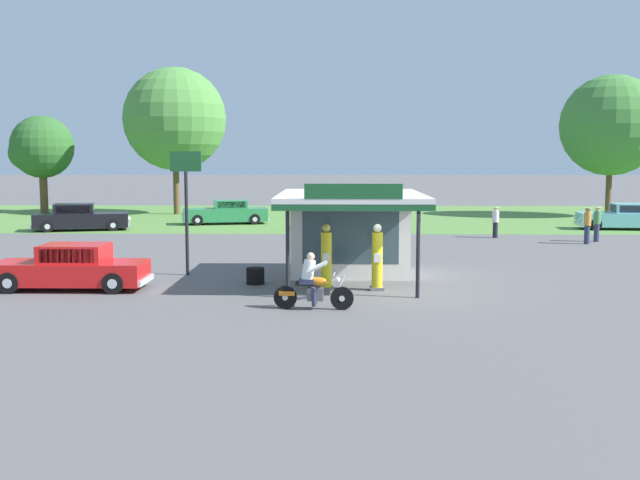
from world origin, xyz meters
name	(u,v)px	position (x,y,z in m)	size (l,w,h in m)	color
ground_plane	(402,294)	(0.00, 0.00, 0.00)	(300.00, 300.00, 0.00)	#5B5959
grass_verge_strip	(364,217)	(0.00, 30.00, 0.00)	(120.00, 24.00, 0.01)	#56843D
service_station_kiosk	(350,227)	(-1.51, 3.69, 1.73)	(4.77, 6.84, 3.41)	silver
gas_pump_nearside	(326,260)	(-2.31, 0.75, 0.96)	(0.44, 0.44, 2.10)	slate
gas_pump_offside	(377,260)	(-0.71, 0.75, 0.96)	(0.44, 0.44, 2.09)	slate
motorcycle_with_rider	(312,286)	(-2.66, -2.30, 0.65)	(2.21, 0.70, 1.58)	black
featured_classic_sedan	(71,269)	(-10.40, 0.74, 0.66)	(4.97, 1.88, 1.44)	red
parked_car_back_row_centre	(623,218)	(14.62, 21.09, 0.68)	(5.21, 2.34, 1.50)	#7AC6D1
parked_car_back_row_far_left	(347,217)	(-1.33, 20.85, 0.69)	(4.92, 2.13, 1.52)	#993819
parked_car_back_row_right	(80,218)	(-16.52, 19.87, 0.70)	(5.59, 3.04, 1.52)	black
parked_car_second_row_spare	(226,213)	(-8.81, 24.16, 0.68)	(5.56, 2.84, 1.48)	#2D844C
bystander_strolling_foreground	(597,223)	(10.90, 14.66, 0.93)	(0.38, 0.38, 1.73)	#2D3351
bystander_leaning_by_kiosk	(587,224)	(10.08, 13.61, 0.96)	(0.39, 0.39, 1.77)	#2D3351
bystander_standing_back_lot	(495,221)	(6.27, 16.35, 0.86)	(0.35, 0.35, 1.60)	black
bystander_chatting_near_pumps	(372,231)	(-0.33, 11.55, 0.82)	(0.34, 0.34, 1.58)	#2D3351
tree_oak_distant_spare	(40,148)	(-23.79, 33.06, 4.81)	(4.61, 4.61, 7.20)	brown
tree_oak_far_right	(612,127)	(17.17, 30.67, 6.21)	(6.98, 6.98, 9.83)	brown
tree_oak_left	(175,119)	(-13.57, 32.24, 6.87)	(7.39, 7.39, 10.58)	brown
roadside_pole_sign	(186,190)	(-7.27, 3.70, 3.01)	(1.10, 0.12, 4.37)	black
spare_tire_stack	(255,276)	(-4.66, 1.83, 0.27)	(0.60, 0.60, 0.54)	black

